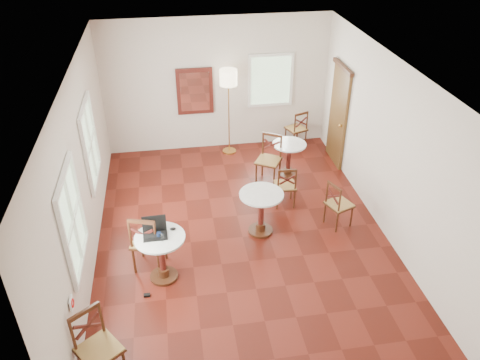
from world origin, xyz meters
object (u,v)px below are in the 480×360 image
(chair_back_a, at_px, (297,129))
(navy_mug, at_px, (159,235))
(mouse, at_px, (173,229))
(chair_near_a, at_px, (148,241))
(power_adapter, at_px, (147,295))
(floor_lamp, at_px, (228,83))
(chair_mid_a, at_px, (285,186))
(chair_mid_b, at_px, (338,204))
(cafe_table_near, at_px, (161,253))
(laptop, at_px, (155,230))
(cafe_table_back, at_px, (289,156))
(water_glass, at_px, (162,237))
(cafe_table_mid, at_px, (261,208))
(chair_back_b, at_px, (269,159))
(chair_near_b, at_px, (98,348))

(chair_back_a, distance_m, navy_mug, 5.13)
(navy_mug, bearing_deg, mouse, 34.62)
(chair_near_a, xyz_separation_m, power_adapter, (-0.06, -0.66, -0.51))
(chair_back_a, height_order, mouse, chair_back_a)
(floor_lamp, bearing_deg, power_adapter, -113.38)
(mouse, bearing_deg, chair_mid_a, 25.65)
(chair_mid_a, bearing_deg, power_adapter, 41.80)
(chair_mid_b, bearing_deg, power_adapter, 88.65)
(mouse, bearing_deg, power_adapter, -142.05)
(chair_mid_a, relative_size, floor_lamp, 0.44)
(cafe_table_near, bearing_deg, laptop, 126.53)
(cafe_table_back, height_order, water_glass, water_glass)
(water_glass, bearing_deg, cafe_table_near, 114.53)
(cafe_table_back, height_order, chair_mid_b, chair_mid_b)
(water_glass, bearing_deg, chair_mid_a, 37.07)
(power_adapter, bearing_deg, floor_lamp, 66.62)
(floor_lamp, bearing_deg, cafe_table_mid, -87.49)
(chair_mid_a, height_order, navy_mug, navy_mug)
(chair_back_b, relative_size, laptop, 2.76)
(cafe_table_mid, distance_m, chair_mid_a, 0.98)
(chair_near_a, relative_size, water_glass, 10.22)
(mouse, distance_m, power_adapter, 1.07)
(laptop, distance_m, power_adapter, 0.99)
(cafe_table_near, bearing_deg, cafe_table_back, 45.52)
(chair_back_a, xyz_separation_m, water_glass, (-3.15, -4.08, 0.41))
(floor_lamp, xyz_separation_m, mouse, (-1.40, -3.80, -0.83))
(chair_back_b, distance_m, mouse, 3.17)
(chair_mid_b, distance_m, floor_lamp, 3.63)
(chair_mid_b, relative_size, chair_back_a, 1.00)
(chair_near_a, height_order, chair_back_b, chair_near_a)
(chair_mid_a, relative_size, chair_back_a, 0.96)
(chair_near_b, xyz_separation_m, floor_lamp, (2.40, 5.61, 1.15))
(floor_lamp, distance_m, power_adapter, 4.98)
(laptop, bearing_deg, cafe_table_mid, 22.79)
(chair_near_b, height_order, chair_back_b, chair_near_b)
(chair_back_a, relative_size, navy_mug, 8.79)
(cafe_table_near, relative_size, floor_lamp, 0.41)
(cafe_table_mid, relative_size, chair_back_a, 0.90)
(chair_near_b, bearing_deg, power_adapter, 31.34)
(cafe_table_back, height_order, navy_mug, navy_mug)
(chair_back_a, distance_m, laptop, 5.10)
(floor_lamp, relative_size, mouse, 20.38)
(mouse, height_order, navy_mug, navy_mug)
(mouse, xyz_separation_m, navy_mug, (-0.21, -0.14, 0.02))
(chair_mid_a, relative_size, water_glass, 8.33)
(cafe_table_mid, height_order, cafe_table_back, cafe_table_mid)
(cafe_table_mid, distance_m, chair_near_a, 2.04)
(power_adapter, bearing_deg, chair_near_a, 84.58)
(floor_lamp, distance_m, laptop, 4.27)
(navy_mug, distance_m, power_adapter, 0.95)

